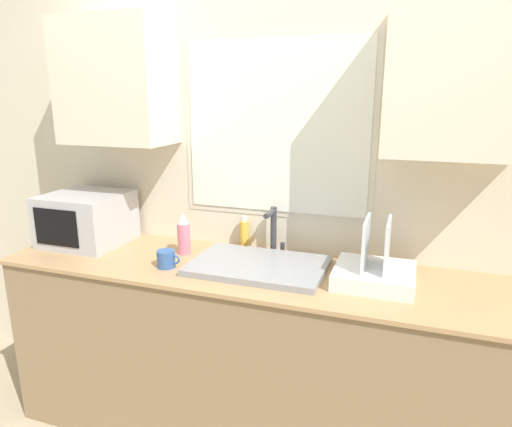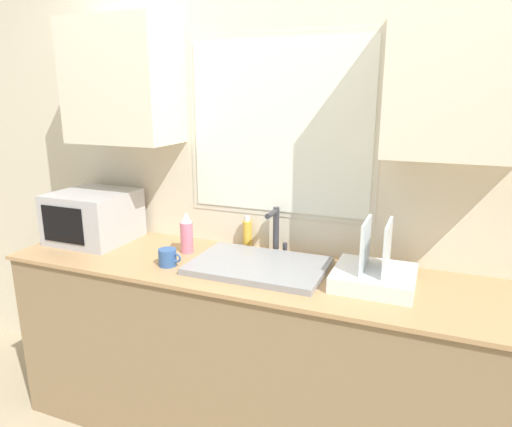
% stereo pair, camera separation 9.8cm
% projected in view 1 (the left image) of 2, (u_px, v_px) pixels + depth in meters
% --- Properties ---
extents(countertop, '(2.52, 0.64, 0.93)m').
position_uv_depth(countertop, '(256.00, 355.00, 2.29)').
color(countertop, '#8C7251').
rests_on(countertop, ground_plane).
extents(wall_back, '(6.00, 0.38, 2.60)m').
position_uv_depth(wall_back, '(275.00, 162.00, 2.32)').
color(wall_back, beige).
rests_on(wall_back, ground_plane).
extents(sink_basin, '(0.63, 0.42, 0.03)m').
position_uv_depth(sink_basin, '(258.00, 266.00, 2.16)').
color(sink_basin, gray).
rests_on(sink_basin, countertop).
extents(faucet, '(0.08, 0.15, 0.24)m').
position_uv_depth(faucet, '(273.00, 228.00, 2.33)').
color(faucet, '#333338').
rests_on(faucet, countertop).
extents(microwave, '(0.41, 0.40, 0.28)m').
position_uv_depth(microwave, '(87.00, 218.00, 2.51)').
color(microwave, '#B2B2B7').
rests_on(microwave, countertop).
extents(dish_rack, '(0.34, 0.32, 0.29)m').
position_uv_depth(dish_rack, '(374.00, 271.00, 1.99)').
color(dish_rack, white).
rests_on(dish_rack, countertop).
extents(spray_bottle, '(0.07, 0.07, 0.22)m').
position_uv_depth(spray_bottle, '(184.00, 234.00, 2.34)').
color(spray_bottle, '#D8728C').
rests_on(spray_bottle, countertop).
extents(soap_bottle, '(0.05, 0.05, 0.18)m').
position_uv_depth(soap_bottle, '(244.00, 234.00, 2.44)').
color(soap_bottle, gold).
rests_on(soap_bottle, countertop).
extents(mug_near_sink, '(0.12, 0.09, 0.08)m').
position_uv_depth(mug_near_sink, '(166.00, 259.00, 2.17)').
color(mug_near_sink, '#335999').
rests_on(mug_near_sink, countertop).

